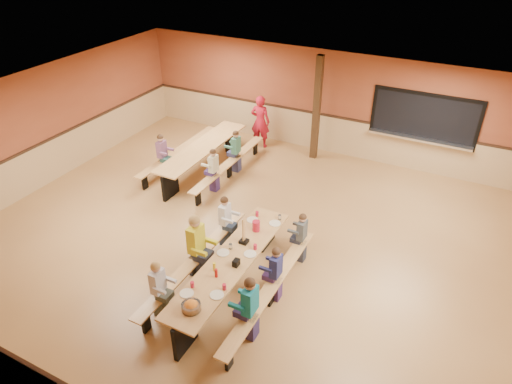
% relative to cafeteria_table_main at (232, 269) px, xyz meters
% --- Properties ---
extents(ground, '(12.00, 12.00, 0.00)m').
position_rel_cafeteria_table_main_xyz_m(ground, '(-0.40, 1.52, -0.53)').
color(ground, olive).
rests_on(ground, ground).
extents(room_envelope, '(12.04, 10.04, 3.02)m').
position_rel_cafeteria_table_main_xyz_m(room_envelope, '(-0.40, 1.52, 0.16)').
color(room_envelope, brown).
rests_on(room_envelope, ground).
extents(kitchen_pass_through, '(2.78, 0.28, 1.38)m').
position_rel_cafeteria_table_main_xyz_m(kitchen_pass_through, '(2.20, 6.48, 0.96)').
color(kitchen_pass_through, black).
rests_on(kitchen_pass_through, ground).
extents(structural_post, '(0.18, 0.18, 3.00)m').
position_rel_cafeteria_table_main_xyz_m(structural_post, '(-0.60, 5.92, 0.97)').
color(structural_post, '#322010').
rests_on(structural_post, ground).
extents(cafeteria_table_main, '(1.91, 3.70, 0.74)m').
position_rel_cafeteria_table_main_xyz_m(cafeteria_table_main, '(0.00, 0.00, 0.00)').
color(cafeteria_table_main, tan).
rests_on(cafeteria_table_main, ground).
extents(cafeteria_table_second, '(1.91, 3.70, 0.74)m').
position_rel_cafeteria_table_main_xyz_m(cafeteria_table_second, '(-3.05, 3.77, 0.00)').
color(cafeteria_table_second, tan).
rests_on(cafeteria_table_second, ground).
extents(seated_child_white_left, '(0.36, 0.29, 1.19)m').
position_rel_cafeteria_table_main_xyz_m(seated_child_white_left, '(-0.83, -1.12, 0.07)').
color(seated_child_white_left, silver).
rests_on(seated_child_white_left, ground).
extents(seated_adult_yellow, '(0.46, 0.37, 1.39)m').
position_rel_cafeteria_table_main_xyz_m(seated_adult_yellow, '(-0.83, 0.09, 0.17)').
color(seated_adult_yellow, yellow).
rests_on(seated_adult_yellow, ground).
extents(seated_child_grey_left, '(0.36, 0.29, 1.19)m').
position_rel_cafeteria_table_main_xyz_m(seated_child_grey_left, '(-0.83, 1.17, 0.07)').
color(seated_child_grey_left, white).
rests_on(seated_child_grey_left, ground).
extents(seated_child_teal_right, '(0.40, 0.33, 1.27)m').
position_rel_cafeteria_table_main_xyz_m(seated_child_teal_right, '(0.82, -0.82, 0.11)').
color(seated_child_teal_right, '#137283').
rests_on(seated_child_teal_right, ground).
extents(seated_child_navy_right, '(0.35, 0.28, 1.16)m').
position_rel_cafeteria_table_main_xyz_m(seated_child_navy_right, '(0.82, 0.18, 0.06)').
color(seated_child_navy_right, navy).
rests_on(seated_child_navy_right, ground).
extents(seated_child_char_right, '(0.33, 0.27, 1.13)m').
position_rel_cafeteria_table_main_xyz_m(seated_child_char_right, '(0.82, 1.43, 0.04)').
color(seated_child_char_right, '#414749').
rests_on(seated_child_char_right, ground).
extents(seated_child_purple_sec, '(0.36, 0.30, 1.19)m').
position_rel_cafeteria_table_main_xyz_m(seated_child_purple_sec, '(-3.88, 3.04, 0.07)').
color(seated_child_purple_sec, '#7A4B6F').
rests_on(seated_child_purple_sec, ground).
extents(seated_child_green_sec, '(0.36, 0.29, 1.19)m').
position_rel_cafeteria_table_main_xyz_m(seated_child_green_sec, '(-2.23, 4.16, 0.07)').
color(seated_child_green_sec, '#3B7A65').
rests_on(seated_child_green_sec, ground).
extents(seated_child_tan_sec, '(0.35, 0.28, 1.16)m').
position_rel_cafeteria_table_main_xyz_m(seated_child_tan_sec, '(-2.23, 2.99, 0.05)').
color(seated_child_tan_sec, beige).
rests_on(seated_child_tan_sec, ground).
extents(standing_woman, '(0.63, 0.46, 1.62)m').
position_rel_cafeteria_table_main_xyz_m(standing_woman, '(-2.34, 5.86, 0.28)').
color(standing_woman, '#A81325').
rests_on(standing_woman, ground).
extents(punch_pitcher, '(0.16, 0.16, 0.22)m').
position_rel_cafeteria_table_main_xyz_m(punch_pitcher, '(-0.00, 1.02, 0.32)').
color(punch_pitcher, red).
rests_on(punch_pitcher, cafeteria_table_main).
extents(chip_bowl, '(0.32, 0.32, 0.15)m').
position_rel_cafeteria_table_main_xyz_m(chip_bowl, '(0.04, -1.36, 0.29)').
color(chip_bowl, orange).
rests_on(chip_bowl, cafeteria_table_main).
extents(napkin_dispenser, '(0.10, 0.14, 0.13)m').
position_rel_cafeteria_table_main_xyz_m(napkin_dispenser, '(0.16, -0.10, 0.28)').
color(napkin_dispenser, black).
rests_on(napkin_dispenser, cafeteria_table_main).
extents(condiment_mustard, '(0.06, 0.06, 0.17)m').
position_rel_cafeteria_table_main_xyz_m(condiment_mustard, '(-0.13, -0.38, 0.30)').
color(condiment_mustard, yellow).
rests_on(condiment_mustard, cafeteria_table_main).
extents(condiment_ketchup, '(0.06, 0.06, 0.17)m').
position_rel_cafeteria_table_main_xyz_m(condiment_ketchup, '(-0.01, -0.51, 0.30)').
color(condiment_ketchup, '#B2140F').
rests_on(condiment_ketchup, cafeteria_table_main).
extents(table_paddle, '(0.16, 0.16, 0.56)m').
position_rel_cafeteria_table_main_xyz_m(table_paddle, '(-0.03, 0.56, 0.35)').
color(table_paddle, black).
rests_on(table_paddle, cafeteria_table_main).
extents(place_settings, '(0.65, 3.30, 0.11)m').
position_rel_cafeteria_table_main_xyz_m(place_settings, '(0.00, 0.00, 0.27)').
color(place_settings, beige).
rests_on(place_settings, cafeteria_table_main).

